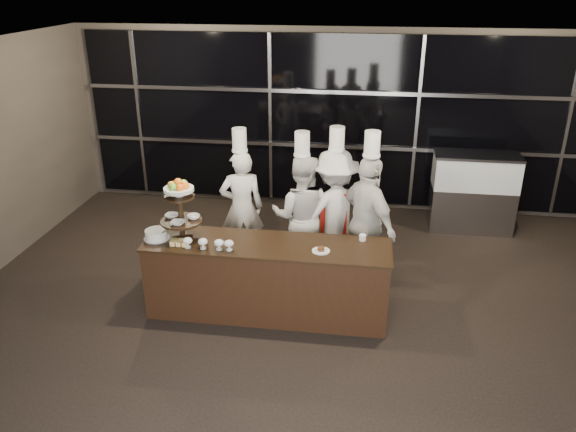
# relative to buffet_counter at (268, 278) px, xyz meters

# --- Properties ---
(room) EXTENTS (10.00, 10.00, 10.00)m
(room) POSITION_rel_buffet_counter_xyz_m (0.65, -1.48, 1.03)
(room) COLOR black
(room) RESTS_ON ground
(window_wall) EXTENTS (8.60, 0.10, 2.80)m
(window_wall) POSITION_rel_buffet_counter_xyz_m (0.65, 3.46, 1.04)
(window_wall) COLOR black
(window_wall) RESTS_ON ground
(buffet_counter) EXTENTS (2.84, 0.74, 0.92)m
(buffet_counter) POSITION_rel_buffet_counter_xyz_m (0.00, 0.00, 0.00)
(buffet_counter) COLOR black
(buffet_counter) RESTS_ON ground
(display_stand) EXTENTS (0.48, 0.48, 0.74)m
(display_stand) POSITION_rel_buffet_counter_xyz_m (-1.00, -0.00, 0.87)
(display_stand) COLOR black
(display_stand) RESTS_ON buffet_counter
(compotes) EXTENTS (0.59, 0.11, 0.12)m
(compotes) POSITION_rel_buffet_counter_xyz_m (-0.61, -0.22, 0.54)
(compotes) COLOR silver
(compotes) RESTS_ON buffet_counter
(layer_cake) EXTENTS (0.30, 0.30, 0.11)m
(layer_cake) POSITION_rel_buffet_counter_xyz_m (-1.30, -0.05, 0.51)
(layer_cake) COLOR white
(layer_cake) RESTS_ON buffet_counter
(pastry_squares) EXTENTS (0.20, 0.13, 0.05)m
(pastry_squares) POSITION_rel_buffet_counter_xyz_m (-0.98, -0.17, 0.48)
(pastry_squares) COLOR #FEDB7C
(pastry_squares) RESTS_ON buffet_counter
(small_plate) EXTENTS (0.20, 0.20, 0.05)m
(small_plate) POSITION_rel_buffet_counter_xyz_m (0.63, -0.10, 0.47)
(small_plate) COLOR white
(small_plate) RESTS_ON buffet_counter
(chef_cup) EXTENTS (0.08, 0.08, 0.07)m
(chef_cup) POSITION_rel_buffet_counter_xyz_m (1.08, 0.25, 0.49)
(chef_cup) COLOR white
(chef_cup) RESTS_ON buffet_counter
(display_case) EXTENTS (1.28, 0.56, 1.24)m
(display_case) POSITION_rel_buffet_counter_xyz_m (2.75, 2.82, 0.22)
(display_case) COLOR #A5A5AA
(display_case) RESTS_ON ground
(chef_a) EXTENTS (0.68, 0.54, 1.93)m
(chef_a) POSITION_rel_buffet_counter_xyz_m (-0.57, 1.24, 0.38)
(chef_a) COLOR silver
(chef_a) RESTS_ON ground
(chef_b) EXTENTS (0.82, 0.65, 1.97)m
(chef_b) POSITION_rel_buffet_counter_xyz_m (0.27, 1.04, 0.38)
(chef_b) COLOR silver
(chef_b) RESTS_ON ground
(chef_c) EXTENTS (1.28, 1.10, 2.02)m
(chef_c) POSITION_rel_buffet_counter_xyz_m (0.69, 1.15, 0.40)
(chef_c) COLOR silver
(chef_c) RESTS_ON ground
(chef_d) EXTENTS (0.98, 1.09, 2.07)m
(chef_d) POSITION_rel_buffet_counter_xyz_m (1.13, 0.80, 0.44)
(chef_d) COLOR silver
(chef_d) RESTS_ON ground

